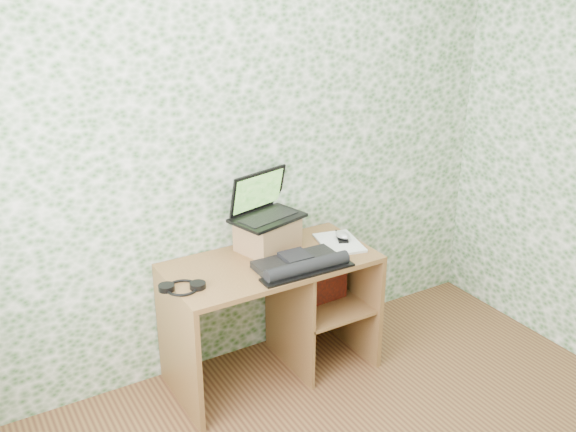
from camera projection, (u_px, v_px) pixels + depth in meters
wall_back at (244, 154)px, 3.68m from camera, size 3.50×0.00×3.50m
desk at (280, 297)px, 3.80m from camera, size 1.20×0.60×0.75m
riser at (268, 234)px, 3.75m from camera, size 0.37×0.33×0.19m
laptop at (264, 207)px, 3.72m from camera, size 0.46×0.38×0.27m
keyboard at (301, 264)px, 3.54m from camera, size 0.55×0.28×0.08m
headphones at (182, 287)px, 3.32m from camera, size 0.23×0.23×0.03m
notepad at (339, 243)px, 3.84m from camera, size 0.29×0.36×0.02m
mouse at (342, 237)px, 3.86m from camera, size 0.11×0.13×0.04m
pen at (338, 235)px, 3.92m from camera, size 0.07×0.15×0.01m
red_box at (326, 277)px, 3.90m from camera, size 0.26×0.09×0.31m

